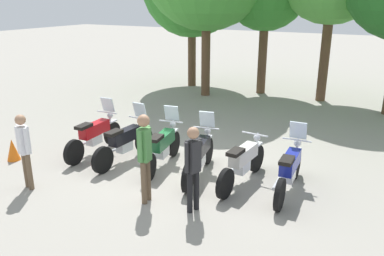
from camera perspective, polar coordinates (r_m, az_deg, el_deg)
ground_plane at (r=9.26m, az=-1.47°, el=-6.16°), size 80.00×80.00×0.00m
motorcycle_0 at (r=10.35m, az=-14.03°, el=-0.94°), size 0.62×2.19×1.37m
motorcycle_1 at (r=9.71m, az=-9.73°, el=-1.94°), size 0.62×2.19×1.37m
motorcycle_2 at (r=9.28m, az=-4.32°, el=-2.68°), size 0.65×2.17×1.37m
motorcycle_3 at (r=8.79m, az=1.06°, el=-3.88°), size 0.67×2.17×1.37m
motorcycle_4 at (r=8.51m, az=7.44°, el=-4.93°), size 0.62×2.19×0.99m
motorcycle_5 at (r=8.31m, az=14.08°, el=-5.82°), size 0.62×2.19×1.37m
person_0 at (r=7.18m, az=0.16°, el=-5.17°), size 0.28×0.40×1.68m
person_1 at (r=7.52m, az=-6.94°, el=-3.41°), size 0.26×0.41×1.81m
person_2 at (r=8.77m, az=-23.34°, el=-2.50°), size 0.41×0.27×1.63m
traffic_cone at (r=10.68m, az=-24.75°, el=-2.90°), size 0.32×0.32×0.55m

